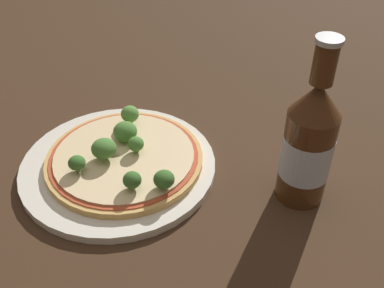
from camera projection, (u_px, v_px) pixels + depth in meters
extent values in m
plane|color=#3D2819|center=(123.00, 159.00, 0.67)|extent=(3.00, 3.00, 0.00)
cylinder|color=silver|center=(119.00, 166.00, 0.65)|extent=(0.28, 0.28, 0.01)
cylinder|color=tan|center=(125.00, 159.00, 0.64)|extent=(0.22, 0.22, 0.01)
cylinder|color=#B74728|center=(124.00, 156.00, 0.64)|extent=(0.21, 0.21, 0.00)
cylinder|color=beige|center=(124.00, 155.00, 0.64)|extent=(0.20, 0.20, 0.00)
cylinder|color=#7A9E5B|center=(131.00, 121.00, 0.69)|extent=(0.01, 0.01, 0.01)
ellipsoid|color=#568E3D|center=(130.00, 114.00, 0.68)|extent=(0.03, 0.03, 0.03)
cylinder|color=#7A9E5B|center=(162.00, 186.00, 0.58)|extent=(0.01, 0.01, 0.01)
ellipsoid|color=#386628|center=(162.00, 180.00, 0.57)|extent=(0.03, 0.03, 0.02)
cylinder|color=#7A9E5B|center=(126.00, 138.00, 0.66)|extent=(0.01, 0.01, 0.01)
ellipsoid|color=#477A33|center=(125.00, 132.00, 0.65)|extent=(0.03, 0.03, 0.03)
cylinder|color=#7A9E5B|center=(136.00, 149.00, 0.64)|extent=(0.01, 0.01, 0.01)
ellipsoid|color=#477A33|center=(136.00, 144.00, 0.63)|extent=(0.02, 0.02, 0.02)
cylinder|color=#7A9E5B|center=(133.00, 186.00, 0.58)|extent=(0.01, 0.01, 0.01)
ellipsoid|color=#386628|center=(132.00, 180.00, 0.57)|extent=(0.02, 0.02, 0.02)
cylinder|color=#7A9E5B|center=(78.00, 168.00, 0.60)|extent=(0.01, 0.01, 0.01)
ellipsoid|color=#386628|center=(77.00, 163.00, 0.60)|extent=(0.02, 0.02, 0.02)
cylinder|color=#7A9E5B|center=(105.00, 155.00, 0.62)|extent=(0.01, 0.01, 0.01)
ellipsoid|color=#477A33|center=(104.00, 148.00, 0.62)|extent=(0.03, 0.03, 0.03)
cylinder|color=#472814|center=(306.00, 157.00, 0.57)|extent=(0.06, 0.06, 0.13)
cylinder|color=#B2BCD1|center=(306.00, 155.00, 0.57)|extent=(0.06, 0.06, 0.06)
cone|color=#472814|center=(317.00, 99.00, 0.52)|extent=(0.06, 0.06, 0.04)
cylinder|color=#472814|center=(325.00, 64.00, 0.49)|extent=(0.03, 0.03, 0.05)
cylinder|color=#B2B2B7|center=(330.00, 40.00, 0.47)|extent=(0.03, 0.03, 0.01)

